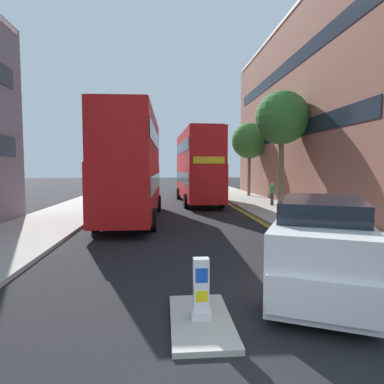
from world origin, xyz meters
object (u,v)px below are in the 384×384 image
double_decker_bus_away (132,164)px  double_decker_bus_oncoming (197,165)px  keep_left_bollard (201,291)px  taxi_minivan (321,246)px  pedestrian_far (272,193)px

double_decker_bus_away → double_decker_bus_oncoming: 9.26m
keep_left_bollard → double_decker_bus_away: double_decker_bus_away is taller
keep_left_bollard → double_decker_bus_away: 12.71m
double_decker_bus_away → double_decker_bus_oncoming: bearing=62.3°
double_decker_bus_oncoming → taxi_minivan: size_ratio=2.12×
keep_left_bollard → pedestrian_far: (6.98, 17.28, 0.38)m
keep_left_bollard → double_decker_bus_oncoming: double_decker_bus_oncoming is taller
double_decker_bus_oncoming → pedestrian_far: double_decker_bus_oncoming is taller
double_decker_bus_away → pedestrian_far: bearing=28.3°
taxi_minivan → pedestrian_far: bearing=75.6°
taxi_minivan → pedestrian_far: size_ratio=3.18×
double_decker_bus_oncoming → pedestrian_far: size_ratio=6.72×
double_decker_bus_away → pedestrian_far: 10.81m
double_decker_bus_oncoming → taxi_minivan: double_decker_bus_oncoming is taller
keep_left_bollard → pedestrian_far: pedestrian_far is taller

